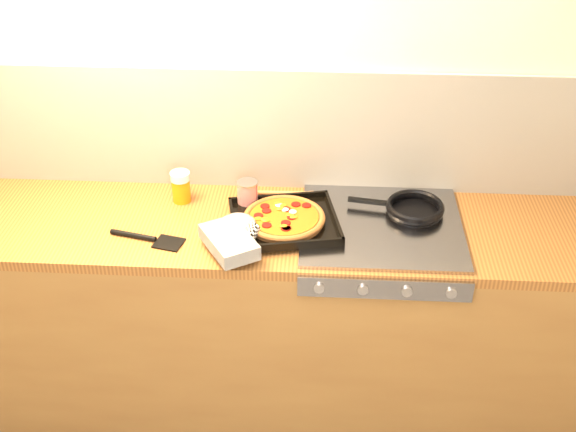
# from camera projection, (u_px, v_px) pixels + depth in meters

# --- Properties ---
(room_shell) EXTENTS (3.20, 3.20, 3.20)m
(room_shell) POSITION_uv_depth(u_px,v_px,m) (267.00, 130.00, 2.83)
(room_shell) COLOR white
(room_shell) RESTS_ON ground
(counter_run) EXTENTS (3.20, 0.62, 0.90)m
(counter_run) POSITION_uv_depth(u_px,v_px,m) (264.00, 315.00, 2.97)
(counter_run) COLOR olive
(counter_run) RESTS_ON ground
(stovetop) EXTENTS (0.60, 0.56, 0.02)m
(stovetop) POSITION_uv_depth(u_px,v_px,m) (382.00, 226.00, 2.70)
(stovetop) COLOR gray
(stovetop) RESTS_ON counter_run
(pizza_on_tray) EXTENTS (0.53, 0.52, 0.07)m
(pizza_on_tray) POSITION_uv_depth(u_px,v_px,m) (269.00, 224.00, 2.64)
(pizza_on_tray) COLOR black
(pizza_on_tray) RESTS_ON stovetop
(frying_pan) EXTENTS (0.38, 0.26, 0.04)m
(frying_pan) POSITION_uv_depth(u_px,v_px,m) (414.00, 208.00, 2.75)
(frying_pan) COLOR black
(frying_pan) RESTS_ON stovetop
(tomato_can) EXTENTS (0.10, 0.10, 0.12)m
(tomato_can) POSITION_uv_depth(u_px,v_px,m) (248.00, 195.00, 2.79)
(tomato_can) COLOR #9F0C12
(tomato_can) RESTS_ON counter_run
(juice_glass) EXTENTS (0.09, 0.09, 0.13)m
(juice_glass) POSITION_uv_depth(u_px,v_px,m) (181.00, 186.00, 2.83)
(juice_glass) COLOR orange
(juice_glass) RESTS_ON counter_run
(wooden_spoon) EXTENTS (0.30, 0.04, 0.02)m
(wooden_spoon) POSITION_uv_depth(u_px,v_px,m) (289.00, 193.00, 2.90)
(wooden_spoon) COLOR #AA7848
(wooden_spoon) RESTS_ON counter_run
(black_spatula) EXTENTS (0.29, 0.12, 0.02)m
(black_spatula) POSITION_uv_depth(u_px,v_px,m) (148.00, 239.00, 2.63)
(black_spatula) COLOR black
(black_spatula) RESTS_ON counter_run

